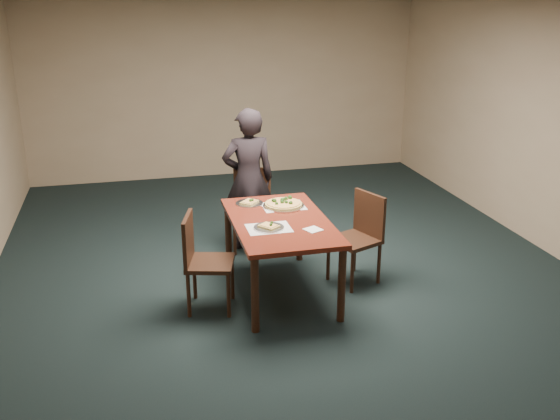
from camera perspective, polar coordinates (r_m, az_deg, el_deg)
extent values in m
plane|color=black|center=(6.41, 1.04, -6.47)|extent=(8.00, 8.00, 0.00)
plane|color=tan|center=(9.78, -5.05, 11.22)|extent=(6.00, 0.00, 6.00)
cube|color=#551A11|center=(5.91, 0.00, -1.12)|extent=(0.90, 1.50, 0.04)
cylinder|color=black|center=(5.36, -2.30, -7.77)|extent=(0.07, 0.07, 0.70)
cylinder|color=black|center=(6.60, -4.73, -2.39)|extent=(0.07, 0.07, 0.70)
cylinder|color=black|center=(5.55, 5.66, -6.85)|extent=(0.07, 0.07, 0.70)
cylinder|color=black|center=(6.76, 1.81, -1.80)|extent=(0.07, 0.07, 0.70)
cube|color=black|center=(7.00, -2.62, -0.16)|extent=(0.51, 0.51, 0.04)
cylinder|color=black|center=(6.93, -4.16, -2.48)|extent=(0.04, 0.04, 0.43)
cylinder|color=black|center=(7.27, -3.92, -1.42)|extent=(0.04, 0.04, 0.43)
cylinder|color=black|center=(6.91, -1.18, -2.51)|extent=(0.04, 0.04, 0.43)
cylinder|color=black|center=(7.25, -1.08, -1.43)|extent=(0.04, 0.04, 0.43)
cube|color=black|center=(7.11, -2.56, 2.18)|extent=(0.42, 0.14, 0.44)
cube|color=black|center=(5.74, -6.41, -4.87)|extent=(0.51, 0.51, 0.04)
cylinder|color=black|center=(5.67, -4.73, -7.82)|extent=(0.04, 0.04, 0.43)
cylinder|color=black|center=(5.71, -8.35, -7.73)|extent=(0.04, 0.04, 0.43)
cylinder|color=black|center=(5.99, -4.39, -6.23)|extent=(0.04, 0.04, 0.43)
cylinder|color=black|center=(6.03, -7.82, -6.16)|extent=(0.04, 0.04, 0.43)
cube|color=black|center=(5.68, -8.40, -2.63)|extent=(0.14, 0.41, 0.44)
cube|color=black|center=(6.26, 6.82, -2.77)|extent=(0.55, 0.55, 0.04)
cylinder|color=black|center=(6.36, 4.43, -4.60)|extent=(0.04, 0.04, 0.43)
cylinder|color=black|center=(6.58, 6.83, -3.83)|extent=(0.04, 0.04, 0.43)
cylinder|color=black|center=(6.12, 6.62, -5.71)|extent=(0.04, 0.04, 0.43)
cylinder|color=black|center=(6.35, 9.03, -4.85)|extent=(0.04, 0.04, 0.43)
cube|color=black|center=(6.29, 8.18, -0.35)|extent=(0.19, 0.40, 0.44)
imported|color=black|center=(6.98, -2.90, 2.82)|extent=(0.59, 0.39, 1.61)
cube|color=white|center=(6.26, 0.32, 0.35)|extent=(0.42, 0.32, 0.00)
cube|color=white|center=(5.70, -1.03, -1.67)|extent=(0.40, 0.30, 0.00)
cylinder|color=silver|center=(6.26, 0.32, 0.41)|extent=(0.42, 0.42, 0.01)
cylinder|color=#B59145|center=(6.26, 0.32, 0.55)|extent=(0.37, 0.37, 0.02)
cylinder|color=#FFED85|center=(6.25, 0.32, 0.67)|extent=(0.33, 0.33, 0.01)
sphere|color=#1B3B12|center=(6.21, 0.93, 0.67)|extent=(0.03, 0.03, 0.03)
sphere|color=#1B3B12|center=(6.30, 0.30, 0.97)|extent=(0.04, 0.04, 0.04)
sphere|color=#1B3B12|center=(6.19, -0.31, 0.61)|extent=(0.03, 0.03, 0.03)
sphere|color=#1B3B12|center=(6.29, 0.20, 0.93)|extent=(0.04, 0.04, 0.04)
sphere|color=#1B3B12|center=(6.24, 0.54, 0.76)|extent=(0.03, 0.03, 0.03)
sphere|color=#1B3B12|center=(6.23, 0.20, 0.76)|extent=(0.04, 0.04, 0.04)
sphere|color=#1B3B12|center=(6.26, -0.50, 0.87)|extent=(0.04, 0.04, 0.04)
sphere|color=#1B3B12|center=(6.28, -0.61, 0.90)|extent=(0.04, 0.04, 0.04)
sphere|color=#1B3B12|center=(6.23, 0.60, 0.72)|extent=(0.03, 0.03, 0.03)
sphere|color=#1B3B12|center=(6.30, 0.18, 0.96)|extent=(0.03, 0.03, 0.03)
sphere|color=#1B3B12|center=(6.27, -0.45, 0.84)|extent=(0.03, 0.03, 0.03)
sphere|color=#1B3B12|center=(6.21, 0.99, 0.67)|extent=(0.04, 0.04, 0.04)
sphere|color=#1B3B12|center=(6.36, 0.92, 1.16)|extent=(0.04, 0.04, 0.04)
sphere|color=#1B3B12|center=(6.33, 0.55, 1.07)|extent=(0.04, 0.04, 0.04)
cylinder|color=silver|center=(5.69, -1.03, -1.61)|extent=(0.28, 0.28, 0.01)
cube|color=#B59145|center=(5.69, -1.03, -1.49)|extent=(0.21, 0.21, 0.02)
cube|color=#FFED85|center=(5.69, -1.03, -1.38)|extent=(0.17, 0.17, 0.01)
sphere|color=#1B3B12|center=(5.66, -0.84, -1.35)|extent=(0.03, 0.03, 0.03)
sphere|color=#1B3B12|center=(5.71, -0.77, -1.16)|extent=(0.03, 0.03, 0.03)
cylinder|color=silver|center=(6.34, -2.82, 0.62)|extent=(0.28, 0.28, 0.01)
cube|color=#B59145|center=(6.34, -2.82, 0.73)|extent=(0.21, 0.21, 0.02)
cube|color=#FFED85|center=(6.34, -2.82, 0.82)|extent=(0.17, 0.17, 0.01)
sphere|color=#1B3B12|center=(6.33, -2.55, 0.92)|extent=(0.03, 0.03, 0.03)
sphere|color=#1B3B12|center=(6.32, -2.71, 0.89)|extent=(0.03, 0.03, 0.03)
cube|color=white|center=(5.66, 3.04, -1.80)|extent=(0.18, 0.18, 0.01)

